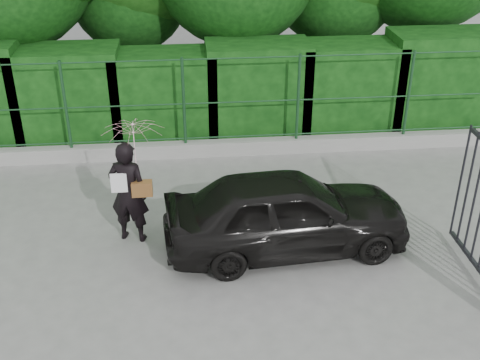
{
  "coord_description": "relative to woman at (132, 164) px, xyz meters",
  "views": [
    {
      "loc": [
        0.42,
        -6.78,
        5.46
      ],
      "look_at": [
        1.21,
        1.3,
        1.1
      ],
      "focal_mm": 45.0,
      "sensor_mm": 36.0,
      "label": 1
    }
  ],
  "objects": [
    {
      "name": "ground",
      "position": [
        0.42,
        -1.55,
        -1.32
      ],
      "size": [
        80.0,
        80.0,
        0.0
      ],
      "primitive_type": "plane",
      "color": "gray"
    },
    {
      "name": "kerb",
      "position": [
        0.42,
        2.95,
        -1.17
      ],
      "size": [
        14.0,
        0.25,
        0.3
      ],
      "primitive_type": "cube",
      "color": "#9E9E99",
      "rests_on": "ground"
    },
    {
      "name": "fence",
      "position": [
        0.64,
        2.95,
        -0.12
      ],
      "size": [
        14.13,
        0.06,
        1.8
      ],
      "color": "#173E1F",
      "rests_on": "kerb"
    },
    {
      "name": "hedge",
      "position": [
        0.33,
        3.95,
        -0.26
      ],
      "size": [
        14.2,
        1.2,
        2.26
      ],
      "color": "black",
      "rests_on": "ground"
    },
    {
      "name": "woman",
      "position": [
        0.0,
        0.0,
        0.0
      ],
      "size": [
        0.97,
        0.95,
        2.02
      ],
      "color": "black",
      "rests_on": "ground"
    },
    {
      "name": "car",
      "position": [
        2.33,
        -0.52,
        -0.68
      ],
      "size": [
        3.89,
        1.82,
        1.29
      ],
      "primitive_type": "imported",
      "rotation": [
        0.0,
        0.0,
        1.65
      ],
      "color": "black",
      "rests_on": "ground"
    }
  ]
}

